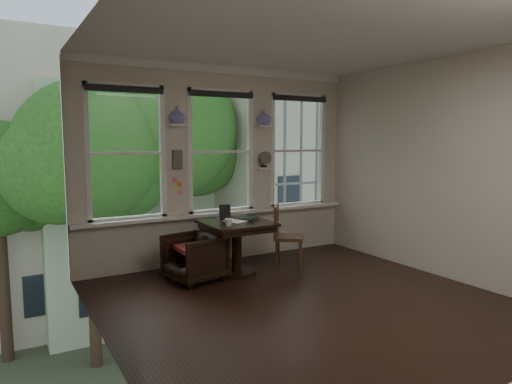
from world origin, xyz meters
TOP-DOWN VIEW (x-y plane):
  - ground at (0.00, 0.00)m, footprint 4.50×4.50m
  - ceiling at (0.00, 0.00)m, footprint 4.50×4.50m
  - wall_back at (0.00, 2.25)m, footprint 4.50×0.00m
  - wall_front at (0.00, -2.25)m, footprint 4.50×0.00m
  - wall_left at (-2.25, 0.00)m, footprint 0.00×4.50m
  - wall_right at (2.25, 0.00)m, footprint 0.00×4.50m
  - window_left at (-1.45, 2.25)m, footprint 1.10×0.12m
  - window_center at (0.00, 2.25)m, footprint 1.10×0.12m
  - window_right at (1.45, 2.25)m, footprint 1.10×0.12m
  - shelf_left at (-0.72, 2.15)m, footprint 0.26×0.16m
  - shelf_right at (0.72, 2.15)m, footprint 0.26×0.16m
  - intercom at (-0.72, 2.18)m, footprint 0.14×0.06m
  - sticky_notes at (-0.72, 2.19)m, footprint 0.16×0.01m
  - desk_fan at (0.72, 2.13)m, footprint 0.20×0.20m
  - vase_left at (-0.72, 2.15)m, footprint 0.24×0.24m
  - vase_right at (0.72, 2.15)m, footprint 0.24×0.24m
  - table at (-0.16, 1.40)m, footprint 0.90×0.90m
  - armchair_left at (-0.79, 1.40)m, footprint 0.82×0.80m
  - cushion_red at (-0.79, 1.40)m, footprint 0.45×0.45m
  - side_chair_right at (0.67, 1.32)m, footprint 0.59×0.59m
  - laptop at (0.06, 1.45)m, footprint 0.40×0.31m
  - mug at (-0.40, 1.16)m, footprint 0.12×0.12m
  - drinking_glass at (0.02, 1.32)m, footprint 0.17×0.17m
  - tablet at (-0.24, 1.61)m, footprint 0.18×0.12m
  - papers at (-0.16, 1.45)m, footprint 0.32×0.36m

SIDE VIEW (x-z plane):
  - ground at x=0.00m, z-range 0.00..0.00m
  - armchair_left at x=-0.79m, z-range 0.00..0.64m
  - table at x=-0.16m, z-range 0.00..0.75m
  - cushion_red at x=-0.79m, z-range 0.42..0.48m
  - side_chair_right at x=0.67m, z-range 0.00..0.92m
  - papers at x=-0.16m, z-range 0.75..0.75m
  - laptop at x=0.06m, z-range 0.75..0.78m
  - mug at x=-0.40m, z-range 0.75..0.85m
  - drinking_glass at x=0.02m, z-range 0.75..0.85m
  - tablet at x=-0.24m, z-range 0.75..0.97m
  - sticky_notes at x=-0.72m, z-range 1.13..1.37m
  - wall_back at x=0.00m, z-range -0.75..3.75m
  - wall_front at x=0.00m, z-range -0.75..3.75m
  - wall_left at x=-2.25m, z-range -0.75..3.75m
  - wall_right at x=2.25m, z-range -0.75..3.75m
  - desk_fan at x=0.72m, z-range 1.41..1.65m
  - intercom at x=-0.72m, z-range 1.46..1.74m
  - window_left at x=-1.45m, z-range 0.75..2.65m
  - window_center at x=0.00m, z-range 0.75..2.65m
  - window_right at x=1.45m, z-range 0.75..2.65m
  - shelf_left at x=-0.72m, z-range 2.08..2.12m
  - shelf_right at x=0.72m, z-range 2.08..2.12m
  - vase_left at x=-0.72m, z-range 2.12..2.36m
  - vase_right at x=0.72m, z-range 2.12..2.36m
  - ceiling at x=0.00m, z-range 3.00..3.00m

